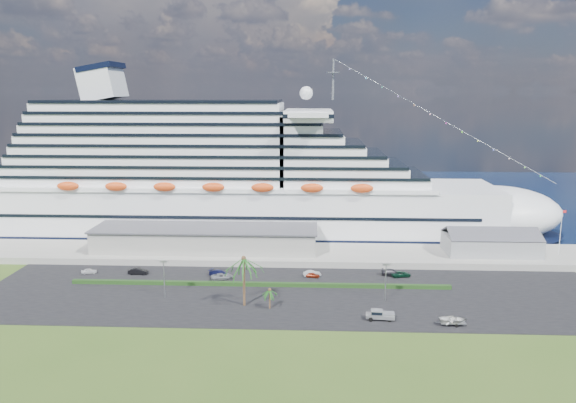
{
  "coord_description": "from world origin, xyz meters",
  "views": [
    {
      "loc": [
        4.25,
        -107.37,
        44.41
      ],
      "look_at": [
        -1.94,
        30.0,
        17.43
      ],
      "focal_mm": 35.0,
      "sensor_mm": 36.0,
      "label": 1
    }
  ],
  "objects_px": {
    "boat_trailer": "(453,320)",
    "parked_car_3": "(220,274)",
    "cruise_ship": "(230,182)",
    "pickup_truck": "(380,315)"
  },
  "relations": [
    {
      "from": "pickup_truck",
      "to": "boat_trailer",
      "type": "xyz_separation_m",
      "value": [
        13.83,
        -2.08,
        0.06
      ]
    },
    {
      "from": "parked_car_3",
      "to": "boat_trailer",
      "type": "bearing_deg",
      "value": -95.42
    },
    {
      "from": "parked_car_3",
      "to": "boat_trailer",
      "type": "height_order",
      "value": "boat_trailer"
    },
    {
      "from": "cruise_ship",
      "to": "pickup_truck",
      "type": "relative_size",
      "value": 32.78
    },
    {
      "from": "cruise_ship",
      "to": "boat_trailer",
      "type": "distance_m",
      "value": 88.0
    },
    {
      "from": "parked_car_3",
      "to": "pickup_truck",
      "type": "xyz_separation_m",
      "value": [
        35.89,
        -24.71,
        0.31
      ]
    },
    {
      "from": "cruise_ship",
      "to": "boat_trailer",
      "type": "relative_size",
      "value": 31.58
    },
    {
      "from": "cruise_ship",
      "to": "parked_car_3",
      "type": "bearing_deg",
      "value": -85.48
    },
    {
      "from": "cruise_ship",
      "to": "pickup_truck",
      "type": "height_order",
      "value": "cruise_ship"
    },
    {
      "from": "boat_trailer",
      "to": "parked_car_3",
      "type": "bearing_deg",
      "value": 151.69
    }
  ]
}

